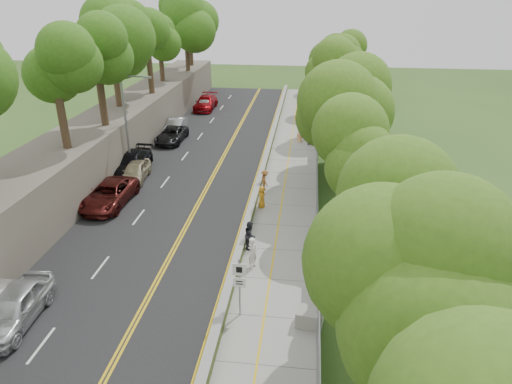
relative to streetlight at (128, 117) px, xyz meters
The scene contains 25 objects.
ground 18.08m from the streetlight, 53.23° to the right, with size 140.00×140.00×0.00m, color #33511E.
road 6.93m from the streetlight, 11.17° to the left, with size 11.20×66.00×0.04m, color black.
sidewalk 13.84m from the streetlight, ahead, with size 4.20×66.00×0.05m, color gray.
jersey_barrier 11.60m from the streetlight, ahead, with size 0.42×66.00×0.60m, color #99C935.
rock_embankment 4.15m from the streetlight, 161.78° to the left, with size 5.00×66.00×4.00m, color #595147.
chainlink_fence 15.58m from the streetlight, ahead, with size 0.04×66.00×2.00m, color slate.
trees_embankment 6.46m from the streetlight, 158.49° to the left, with size 6.40×66.00×13.00m, color #3C731A, non-canonical shape.
trees_fenceside 17.65m from the streetlight, ahead, with size 7.00×66.00×14.00m, color #4C7A1F, non-canonical shape.
streetlight is the anchor object (origin of this frame).
signpost 20.72m from the streetlight, 55.92° to the right, with size 0.62×0.09×3.10m.
construction_barrel 16.95m from the streetlight, 34.99° to the left, with size 0.54×0.54×0.89m, color orange.
concrete_block 23.14m from the streetlight, 49.56° to the right, with size 1.19×0.89×0.79m, color gray.
car_0 19.13m from the streetlight, 85.83° to the right, with size 1.98×4.91×1.67m, color silver.
car_2 7.45m from the streetlight, 84.48° to the right, with size 2.60×5.64×1.57m, color #541816.
car_3 3.79m from the streetlight, 116.43° to the right, with size 2.30×5.65×1.64m, color black.
car_4 4.35m from the streetlight, 65.19° to the right, with size 1.73×4.30×1.46m, color #BEAF8D.
car_5 11.61m from the streetlight, 87.17° to the left, with size 1.58×4.54×1.50m, color #9FA1A7.
car_6 8.90m from the streetlight, 83.40° to the left, with size 2.34×5.07×1.41m, color black.
car_7 21.36m from the streetlight, 86.01° to the left, with size 2.29×5.63×1.63m, color maroon.
car_8 20.87m from the streetlight, 85.91° to the left, with size 1.76×4.37×1.49m, color silver.
painter_0 13.15m from the streetlight, 26.03° to the right, with size 0.76×0.49×1.56m, color orange.
painter_1 17.83m from the streetlight, 48.19° to the right, with size 0.66×0.44×1.82m, color white.
painter_2 16.12m from the streetlight, 44.37° to the right, with size 0.84×0.65×1.72m, color #222228.
painter_3 12.11m from the streetlight, 12.78° to the right, with size 1.01×0.58×1.56m, color brown.
person_far 17.24m from the streetlight, 30.53° to the left, with size 1.11×0.46×1.90m, color black.
Camera 1 is at (3.83, -19.98, 14.27)m, focal length 32.00 mm.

